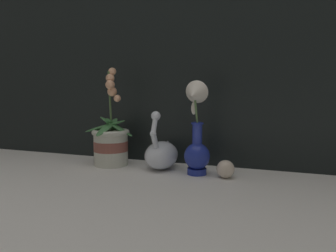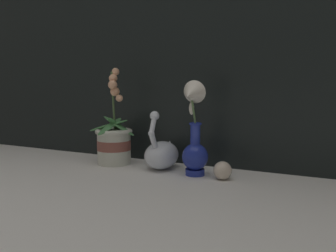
# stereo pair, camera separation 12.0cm
# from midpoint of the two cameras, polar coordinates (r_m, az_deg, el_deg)

# --- Properties ---
(ground_plane) EXTENTS (2.80, 2.80, 0.00)m
(ground_plane) POSITION_cam_midpoint_polar(r_m,az_deg,el_deg) (1.13, -5.91, -8.78)
(ground_plane) COLOR silver
(window_backdrop) EXTENTS (2.80, 0.03, 1.20)m
(window_backdrop) POSITION_cam_midpoint_polar(r_m,az_deg,el_deg) (1.35, -1.47, 19.35)
(window_backdrop) COLOR black
(window_backdrop) RESTS_ON ground_plane
(orchid_potted_plant) EXTENTS (0.20, 0.19, 0.38)m
(orchid_potted_plant) POSITION_cam_midpoint_polar(r_m,az_deg,el_deg) (1.31, -12.52, -2.64)
(orchid_potted_plant) COLOR beige
(orchid_potted_plant) RESTS_ON ground_plane
(swan_figurine) EXTENTS (0.12, 0.19, 0.22)m
(swan_figurine) POSITION_cam_midpoint_polar(r_m,az_deg,el_deg) (1.23, -3.92, -4.82)
(swan_figurine) COLOR silver
(swan_figurine) RESTS_ON ground_plane
(blue_vase) EXTENTS (0.09, 0.13, 0.33)m
(blue_vase) POSITION_cam_midpoint_polar(r_m,az_deg,el_deg) (1.12, 1.89, -1.96)
(blue_vase) COLOR navy
(blue_vase) RESTS_ON ground_plane
(glass_sphere) EXTENTS (0.06, 0.06, 0.06)m
(glass_sphere) POSITION_cam_midpoint_polar(r_m,az_deg,el_deg) (1.11, 6.94, -7.49)
(glass_sphere) COLOR beige
(glass_sphere) RESTS_ON ground_plane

